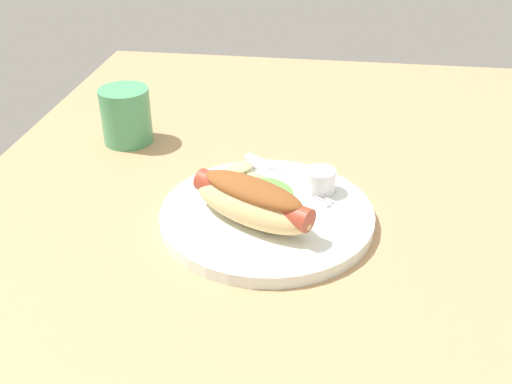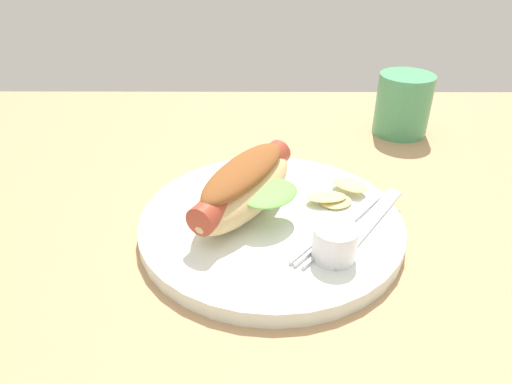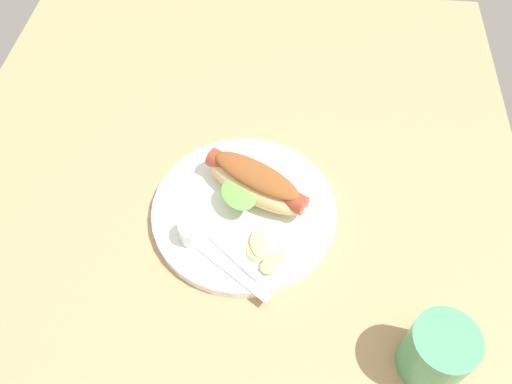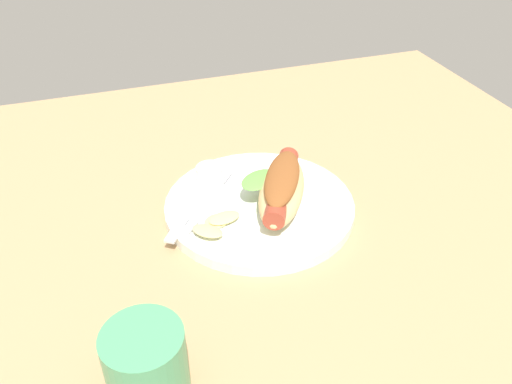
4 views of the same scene
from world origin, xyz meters
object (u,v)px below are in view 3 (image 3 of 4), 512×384
object	(u,v)px
knife	(224,264)
hot_dog	(256,182)
sauce_ramekin	(194,231)
chips_pile	(264,252)
fork	(228,250)
plate	(244,211)
drinking_cup	(437,352)

from	to	relation	value
knife	hot_dog	bearing A→B (deg)	-69.27
sauce_ramekin	chips_pile	distance (cm)	9.91
fork	hot_dog	bearing A→B (deg)	-66.26
plate	chips_pile	distance (cm)	8.11
chips_pile	drinking_cup	size ratio (longest dim) A/B	0.88
hot_dog	fork	bearing A→B (deg)	102.21
drinking_cup	chips_pile	bearing A→B (deg)	59.81
chips_pile	sauce_ramekin	bearing A→B (deg)	79.83
hot_dog	drinking_cup	world-z (taller)	drinking_cup
sauce_ramekin	chips_pile	size ratio (longest dim) A/B	0.53
fork	chips_pile	size ratio (longest dim) A/B	1.70
knife	drinking_cup	world-z (taller)	drinking_cup
fork	knife	xyz separation A→B (cm)	(-2.19, 0.19, -0.02)
fork	drinking_cup	bearing A→B (deg)	-165.40
chips_pile	drinking_cup	xyz separation A→B (cm)	(-12.28, -21.10, 2.13)
plate	knife	xyz separation A→B (cm)	(-9.37, 1.62, 0.98)
fork	sauce_ramekin	bearing A→B (deg)	20.42
hot_dog	drinking_cup	distance (cm)	32.02
fork	knife	bearing A→B (deg)	125.07
hot_dog	plate	bearing A→B (deg)	90.30
plate	hot_dog	world-z (taller)	hot_dog
chips_pile	drinking_cup	bearing A→B (deg)	-120.19
hot_dog	sauce_ramekin	distance (cm)	11.27
sauce_ramekin	drinking_cup	world-z (taller)	drinking_cup
drinking_cup	fork	bearing A→B (deg)	64.65
plate	chips_pile	bearing A→B (deg)	-154.43
knife	drinking_cup	bearing A→B (deg)	-166.19
plate	fork	bearing A→B (deg)	168.70
sauce_ramekin	fork	size ratio (longest dim) A/B	0.31
plate	hot_dog	distance (cm)	4.76
hot_dog	chips_pile	bearing A→B (deg)	129.97
plate	knife	world-z (taller)	knife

